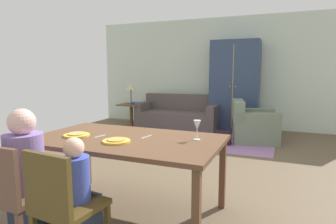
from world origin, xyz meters
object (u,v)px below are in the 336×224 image
object	(u,v)px
dining_table	(127,145)
book_upper	(137,103)
wine_glass	(197,126)
person_child	(79,201)
table_lamp	(131,87)
armchair	(252,125)
book_lower	(139,103)
handbag	(222,138)
dining_chair_child	(62,203)
armoire	(235,86)
side_table	(131,112)
plate_near_child	(116,141)
couch	(179,116)
dining_chair_man	(11,192)
plate_near_man	(77,135)
person_man	(30,181)

from	to	relation	value
dining_table	book_upper	size ratio (longest dim) A/B	8.20
wine_glass	person_child	bearing A→B (deg)	-125.88
person_child	table_lamp	bearing A→B (deg)	115.15
armchair	book_lower	size ratio (longest dim) A/B	4.63
wine_glass	handbag	bearing A→B (deg)	96.65
wine_glass	dining_chair_child	bearing A→B (deg)	-121.72
wine_glass	book_upper	size ratio (longest dim) A/B	0.85
dining_table	armoire	xyz separation A→B (m)	(0.28, 4.50, 0.36)
dining_table	side_table	xyz separation A→B (m)	(-2.18, 3.93, -0.32)
plate_near_child	couch	xyz separation A→B (m)	(-1.00, 4.37, -0.47)
dining_table	handbag	world-z (taller)	dining_table
armoire	side_table	size ratio (longest dim) A/B	3.62
armoire	handbag	xyz separation A→B (m)	(0.03, -1.46, -0.92)
armchair	book_upper	xyz separation A→B (m)	(-2.82, 0.40, 0.30)
armoire	plate_near_child	bearing A→B (deg)	-93.45
dining_table	plate_near_child	xyz separation A→B (m)	(-0.00, -0.18, 0.07)
dining_chair_child	couch	xyz separation A→B (m)	(-0.99, 5.08, -0.19)
dining_chair_man	side_table	bearing A→B (deg)	109.27
dining_chair_man	person_child	size ratio (longest dim) A/B	0.94
wine_glass	armoire	bearing A→B (deg)	94.86
dining_table	dining_chair_man	xyz separation A→B (m)	(-0.49, -0.88, -0.20)
armoire	armchair	bearing A→B (deg)	-61.44
plate_near_man	armchair	bearing A→B (deg)	70.22
dining_chair_man	wine_glass	bearing A→B (deg)	42.91
dining_chair_man	side_table	size ratio (longest dim) A/B	1.50
table_lamp	couch	bearing A→B (deg)	12.39
plate_near_child	side_table	size ratio (longest dim) A/B	0.43
person_man	table_lamp	bearing A→B (deg)	109.92
side_table	plate_near_child	bearing A→B (deg)	-62.09
plate_near_child	couch	size ratio (longest dim) A/B	0.13
armchair	dining_chair_man	bearing A→B (deg)	-106.54
dining_table	dining_chair_man	world-z (taller)	dining_chair_man
table_lamp	plate_near_man	bearing A→B (deg)	-67.45
dining_chair_child	armchair	distance (m)	4.48
dining_chair_child	side_table	size ratio (longest dim) A/B	1.50
dining_chair_child	couch	world-z (taller)	dining_chair_child
plate_near_child	book_lower	distance (m)	4.62
plate_near_child	dining_chair_man	bearing A→B (deg)	-125.12
person_child	dining_chair_child	bearing A→B (deg)	-93.66
side_table	book_lower	bearing A→B (deg)	15.54
plate_near_man	book_upper	distance (m)	4.32
person_man	side_table	bearing A→B (deg)	109.92
book_upper	person_man	bearing A→B (deg)	-71.94
dining_chair_man	book_lower	size ratio (longest dim) A/B	3.95
dining_chair_child	wine_glass	bearing A→B (deg)	58.28
book_upper	armoire	bearing A→B (deg)	14.05
dining_chair_child	plate_near_man	bearing A→B (deg)	122.60
person_man	table_lamp	world-z (taller)	table_lamp
plate_near_man	couch	bearing A→B (deg)	96.68
handbag	table_lamp	bearing A→B (deg)	160.17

